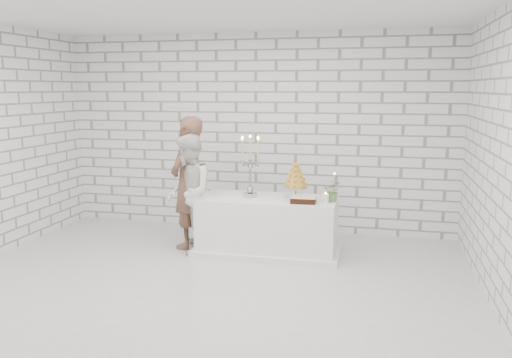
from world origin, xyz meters
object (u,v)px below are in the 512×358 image
Objects in this scene: candelabra at (250,166)px; bride at (189,193)px; groom at (188,183)px; cake_table at (268,225)px; croquembouche at (296,180)px.

bride is at bearing -167.01° from candelabra.
groom is 0.91m from candelabra.
cake_table is 1.23m from groom.
groom is at bearing -179.61° from bride.
groom is 2.20× the size of candelabra.
croquembouche is (0.60, 0.05, -0.16)m from candelabra.
bride is at bearing 29.70° from groom.
groom is 1.14× the size of bride.
cake_table is at bearing -4.14° from candelabra.
croquembouche is at bearing 4.80° from candelabra.
bride is at bearing -170.89° from cake_table.
groom reaches higher than croquembouche.
bride is (-1.05, -0.17, 0.42)m from cake_table.
groom is at bearing 179.04° from cake_table.
cake_table is 0.82m from candelabra.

